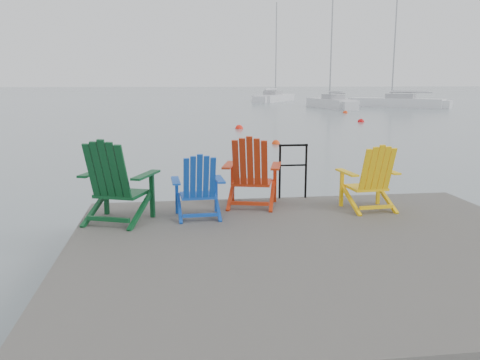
{
  "coord_description": "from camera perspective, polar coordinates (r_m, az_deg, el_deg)",
  "views": [
    {
      "loc": [
        -1.73,
        -5.57,
        2.41
      ],
      "look_at": [
        -0.65,
        2.33,
        0.85
      ],
      "focal_mm": 38.0,
      "sensor_mm": 36.0,
      "label": 1
    }
  ],
  "objects": [
    {
      "name": "chair_red",
      "position": [
        7.75,
        1.29,
        0.94
      ],
      "size": [
        1.0,
        0.95,
        1.09
      ],
      "rotation": [
        0.0,
        0.0,
        -0.26
      ],
      "color": "#B52B0D",
      "rests_on": "dock"
    },
    {
      "name": "chair_blue",
      "position": [
        7.14,
        -4.7,
        -0.66
      ],
      "size": [
        0.75,
        0.7,
        0.92
      ],
      "rotation": [
        0.0,
        0.0,
        0.04
      ],
      "color": "#1041A8",
      "rests_on": "dock"
    },
    {
      "name": "buoy_a",
      "position": [
        19.77,
        4.05,
        4.06
      ],
      "size": [
        0.32,
        0.32,
        0.32
      ],
      "primitive_type": "sphere",
      "color": "#E63C0D",
      "rests_on": "ground"
    },
    {
      "name": "chair_yellow",
      "position": [
        7.79,
        14.46,
        0.28
      ],
      "size": [
        0.84,
        0.78,
        0.99
      ],
      "rotation": [
        0.0,
        0.0,
        0.09
      ],
      "color": "yellow",
      "rests_on": "dock"
    },
    {
      "name": "sailboat_near",
      "position": [
        46.86,
        10.2,
        8.41
      ],
      "size": [
        2.72,
        7.33,
        10.05
      ],
      "rotation": [
        0.0,
        0.0,
        0.12
      ],
      "color": "silver",
      "rests_on": "ground"
    },
    {
      "name": "ground",
      "position": [
        6.31,
        8.9,
        -11.53
      ],
      "size": [
        400.0,
        400.0,
        0.0
      ],
      "primitive_type": "plane",
      "color": "slate",
      "rests_on": "ground"
    },
    {
      "name": "chair_green",
      "position": [
        7.06,
        -13.79,
        -0.14
      ],
      "size": [
        1.1,
        1.05,
        1.14
      ],
      "rotation": [
        0.0,
        0.0,
        -0.38
      ],
      "color": "#0B401D",
      "rests_on": "dock"
    },
    {
      "name": "buoy_b",
      "position": [
        26.04,
        -0.1,
        5.78
      ],
      "size": [
        0.41,
        0.41,
        0.41
      ],
      "primitive_type": "sphere",
      "color": "red",
      "rests_on": "ground"
    },
    {
      "name": "dock",
      "position": [
        6.19,
        8.99,
        -8.55
      ],
      "size": [
        6.0,
        5.0,
        1.4
      ],
      "color": "#322F2C",
      "rests_on": "ground"
    },
    {
      "name": "buoy_c",
      "position": [
        31.1,
        13.42,
        6.34
      ],
      "size": [
        0.4,
        0.4,
        0.4
      ],
      "primitive_type": "sphere",
      "color": "red",
      "rests_on": "ground"
    },
    {
      "name": "buoy_d",
      "position": [
        39.63,
        11.73,
        7.37
      ],
      "size": [
        0.37,
        0.37,
        0.37
      ],
      "primitive_type": "sphere",
      "color": "red",
      "rests_on": "ground"
    },
    {
      "name": "sailboat_far",
      "position": [
        50.09,
        17.14,
        8.25
      ],
      "size": [
        7.97,
        7.11,
        11.73
      ],
      "rotation": [
        0.0,
        0.0,
        0.88
      ],
      "color": "silver",
      "rests_on": "ground"
    },
    {
      "name": "sailboat_mid",
      "position": [
        60.73,
        3.85,
        9.13
      ],
      "size": [
        6.3,
        8.24,
        11.56
      ],
      "rotation": [
        0.0,
        0.0,
        -0.56
      ],
      "color": "silver",
      "rests_on": "ground"
    },
    {
      "name": "handrail",
      "position": [
        8.37,
        5.98,
        1.61
      ],
      "size": [
        0.48,
        0.04,
        0.9
      ],
      "color": "black",
      "rests_on": "dock"
    }
  ]
}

